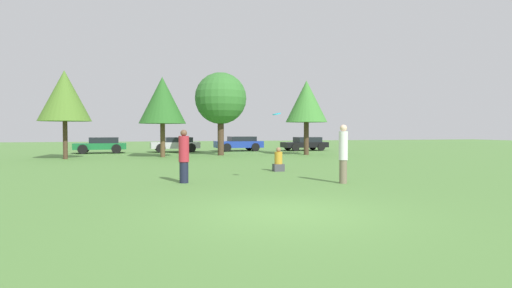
# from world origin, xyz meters

# --- Properties ---
(ground_plane) EXTENTS (120.00, 120.00, 0.00)m
(ground_plane) POSITION_xyz_m (0.00, 0.00, 0.00)
(ground_plane) COLOR #54843D
(person_thrower) EXTENTS (0.34, 0.34, 1.77)m
(person_thrower) POSITION_xyz_m (-1.64, 5.51, 0.89)
(person_thrower) COLOR #191E33
(person_thrower) RESTS_ON ground
(person_catcher) EXTENTS (0.29, 0.29, 1.93)m
(person_catcher) POSITION_xyz_m (3.41, 4.07, 1.00)
(person_catcher) COLOR #726651
(person_catcher) RESTS_ON ground
(frisbee) EXTENTS (0.29, 0.28, 0.10)m
(frisbee) POSITION_xyz_m (1.41, 5.00, 2.30)
(frisbee) COLOR #19B2D8
(bystander_sitting) EXTENTS (0.45, 0.37, 1.02)m
(bystander_sitting) POSITION_xyz_m (2.59, 8.45, 0.41)
(bystander_sitting) COLOR #3F3F47
(bystander_sitting) RESTS_ON ground
(tree_0) EXTENTS (3.08, 3.08, 5.40)m
(tree_0) POSITION_xyz_m (-7.69, 18.91, 3.84)
(tree_0) COLOR #473323
(tree_0) RESTS_ON ground
(tree_1) EXTENTS (3.04, 3.04, 5.24)m
(tree_1) POSITION_xyz_m (-1.88, 19.27, 3.70)
(tree_1) COLOR brown
(tree_1) RESTS_ON ground
(tree_2) EXTENTS (3.61, 3.61, 5.81)m
(tree_2) POSITION_xyz_m (2.14, 20.33, 3.98)
(tree_2) COLOR #473323
(tree_2) RESTS_ON ground
(tree_3) EXTENTS (2.97, 2.97, 5.32)m
(tree_3) POSITION_xyz_m (8.19, 19.36, 3.80)
(tree_3) COLOR #473323
(tree_3) RESTS_ON ground
(parked_car_green) EXTENTS (3.89, 2.06, 1.22)m
(parked_car_green) POSITION_xyz_m (-6.28, 25.21, 0.65)
(parked_car_green) COLOR #196633
(parked_car_green) RESTS_ON ground
(parked_car_silver) EXTENTS (3.95, 2.01, 1.20)m
(parked_car_silver) POSITION_xyz_m (-0.63, 25.60, 0.66)
(parked_car_silver) COLOR #B2B2B7
(parked_car_silver) RESTS_ON ground
(parked_car_blue) EXTENTS (4.05, 2.21, 1.24)m
(parked_car_blue) POSITION_xyz_m (4.70, 25.92, 0.67)
(parked_car_blue) COLOR #1E389E
(parked_car_blue) RESTS_ON ground
(parked_car_black) EXTENTS (3.97, 2.02, 1.17)m
(parked_car_black) POSITION_xyz_m (10.45, 25.27, 0.63)
(parked_car_black) COLOR black
(parked_car_black) RESTS_ON ground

